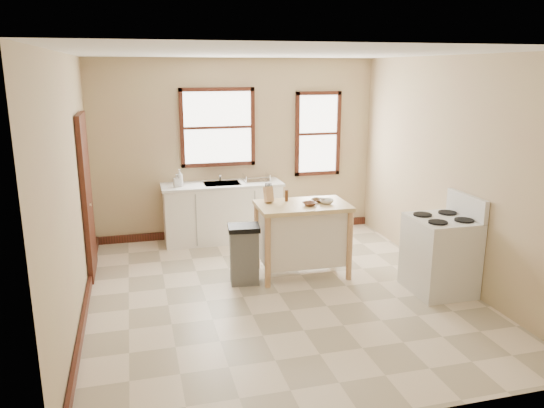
{
  "coord_description": "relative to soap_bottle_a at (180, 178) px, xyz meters",
  "views": [
    {
      "loc": [
        -1.6,
        -5.73,
        2.64
      ],
      "look_at": [
        0.02,
        0.4,
        1.01
      ],
      "focal_mm": 35.0,
      "sensor_mm": 36.0,
      "label": 1
    }
  ],
  "objects": [
    {
      "name": "baseboard_left",
      "position": [
        -1.27,
        -2.15,
        -0.99
      ],
      "size": [
        0.04,
        5.0,
        0.12
      ],
      "primitive_type": "cube",
      "color": "#35190E",
      "rests_on": "ground"
    },
    {
      "name": "wall_back",
      "position": [
        0.95,
        0.35,
        0.35
      ],
      "size": [
        4.5,
        0.04,
        2.8
      ],
      "primitive_type": "cube",
      "color": "tan",
      "rests_on": "ground"
    },
    {
      "name": "wall_right",
      "position": [
        3.2,
        -2.15,
        0.35
      ],
      "size": [
        0.04,
        5.0,
        2.8
      ],
      "primitive_type": "cube",
      "color": "tan",
      "rests_on": "ground"
    },
    {
      "name": "wall_left",
      "position": [
        -1.3,
        -2.15,
        0.35
      ],
      "size": [
        0.04,
        5.0,
        2.8
      ],
      "primitive_type": "cube",
      "color": "tan",
      "rests_on": "ground"
    },
    {
      "name": "faucet",
      "position": [
        0.65,
        0.23,
        -0.02
      ],
      "size": [
        0.03,
        0.03,
        0.22
      ],
      "primitive_type": "cylinder",
      "color": "silver",
      "rests_on": "sink_counter"
    },
    {
      "name": "ceiling",
      "position": [
        0.95,
        -2.15,
        1.75
      ],
      "size": [
        5.0,
        5.0,
        0.0
      ],
      "primitive_type": "plane",
      "rotation": [
        3.14,
        0.0,
        0.0
      ],
      "color": "white",
      "rests_on": "ground"
    },
    {
      "name": "pepper_grinder",
      "position": [
        1.25,
        -1.44,
        -0.02
      ],
      "size": [
        0.06,
        0.06,
        0.15
      ],
      "primitive_type": "cylinder",
      "rotation": [
        0.0,
        0.0,
        0.33
      ],
      "color": "#482813",
      "rests_on": "kitchen_island"
    },
    {
      "name": "knife_block",
      "position": [
        1.0,
        -1.45,
        0.01
      ],
      "size": [
        0.11,
        0.11,
        0.2
      ],
      "primitive_type": null,
      "rotation": [
        0.0,
        0.0,
        0.14
      ],
      "color": "tan",
      "rests_on": "kitchen_island"
    },
    {
      "name": "bowl_a",
      "position": [
        1.47,
        -1.73,
        -0.07
      ],
      "size": [
        0.22,
        0.22,
        0.04
      ],
      "primitive_type": "imported",
      "rotation": [
        0.0,
        0.0,
        0.28
      ],
      "color": "brown",
      "rests_on": "kitchen_island"
    },
    {
      "name": "bowl_c",
      "position": [
        1.71,
        -1.69,
        -0.06
      ],
      "size": [
        0.18,
        0.18,
        0.06
      ],
      "primitive_type": "imported",
      "rotation": [
        0.0,
        0.0,
        -0.03
      ],
      "color": "white",
      "rests_on": "kitchen_island"
    },
    {
      "name": "window_side",
      "position": [
        2.3,
        0.33,
        0.55
      ],
      "size": [
        0.77,
        0.06,
        1.37
      ],
      "primitive_type": null,
      "color": "#35190E",
      "rests_on": "wall_back"
    },
    {
      "name": "gas_stove",
      "position": [
        2.85,
        -2.57,
        -0.45
      ],
      "size": [
        0.74,
        0.75,
        1.19
      ],
      "primitive_type": null,
      "color": "silver",
      "rests_on": "ground"
    },
    {
      "name": "baseboard_back",
      "position": [
        0.95,
        0.32,
        -0.99
      ],
      "size": [
        4.5,
        0.04,
        0.12
      ],
      "primitive_type": "cube",
      "color": "#35190E",
      "rests_on": "ground"
    },
    {
      "name": "door_left",
      "position": [
        -1.26,
        -0.85,
        0.0
      ],
      "size": [
        0.06,
        0.9,
        2.1
      ],
      "primitive_type": "cube",
      "color": "#35190E",
      "rests_on": "ground"
    },
    {
      "name": "bowl_b",
      "position": [
        1.63,
        -1.58,
        -0.07
      ],
      "size": [
        0.24,
        0.24,
        0.04
      ],
      "primitive_type": "imported",
      "rotation": [
        0.0,
        0.0,
        0.81
      ],
      "color": "brown",
      "rests_on": "kitchen_island"
    },
    {
      "name": "kitchen_island",
      "position": [
        1.41,
        -1.62,
        -0.57
      ],
      "size": [
        1.19,
        0.77,
        0.96
      ],
      "primitive_type": null,
      "rotation": [
        0.0,
        0.0,
        -0.03
      ],
      "color": "tan",
      "rests_on": "ground"
    },
    {
      "name": "window_main",
      "position": [
        0.65,
        0.33,
        0.7
      ],
      "size": [
        1.17,
        0.06,
        1.22
      ],
      "primitive_type": null,
      "color": "#35190E",
      "rests_on": "wall_back"
    },
    {
      "name": "sink_counter",
      "position": [
        0.65,
        0.05,
        -0.59
      ],
      "size": [
        1.86,
        0.62,
        0.92
      ],
      "primitive_type": null,
      "color": "white",
      "rests_on": "ground"
    },
    {
      "name": "soap_bottle_b",
      "position": [
        -0.05,
        -0.02,
        -0.03
      ],
      "size": [
        0.1,
        0.1,
        0.19
      ],
      "primitive_type": "imported",
      "rotation": [
        0.0,
        0.0,
        0.16
      ],
      "color": "#B2B2B2",
      "rests_on": "sink_counter"
    },
    {
      "name": "dish_rack",
      "position": [
        1.19,
        0.06,
        -0.08
      ],
      "size": [
        0.47,
        0.4,
        0.1
      ],
      "primitive_type": null,
      "rotation": [
        0.0,
        0.0,
        -0.27
      ],
      "color": "silver",
      "rests_on": "sink_counter"
    },
    {
      "name": "trash_bin",
      "position": [
        0.62,
        -1.71,
        -0.67
      ],
      "size": [
        0.42,
        0.37,
        0.75
      ],
      "primitive_type": null,
      "rotation": [
        0.0,
        0.0,
        -0.12
      ],
      "color": "#5F5F5D",
      "rests_on": "ground"
    },
    {
      "name": "soap_bottle_a",
      "position": [
        0.0,
        0.0,
        0.0
      ],
      "size": [
        0.13,
        0.13,
        0.26
      ],
      "primitive_type": "imported",
      "rotation": [
        0.0,
        0.0,
        0.35
      ],
      "color": "#B2B2B2",
      "rests_on": "sink_counter"
    },
    {
      "name": "floor",
      "position": [
        0.95,
        -2.15,
        -1.05
      ],
      "size": [
        5.0,
        5.0,
        0.0
      ],
      "primitive_type": "plane",
      "color": "beige",
      "rests_on": "ground"
    }
  ]
}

